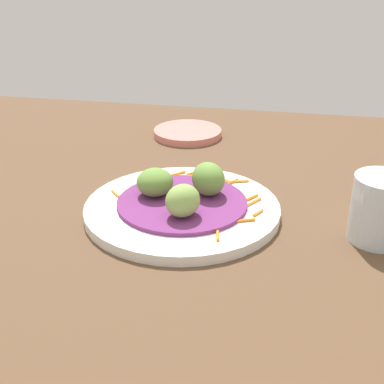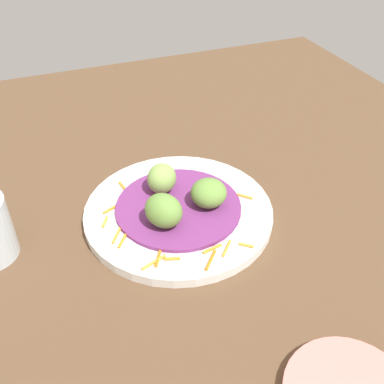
# 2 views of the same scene
# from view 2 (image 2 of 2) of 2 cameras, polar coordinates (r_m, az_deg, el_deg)

# --- Properties ---
(table_surface) EXTENTS (1.10, 1.10, 0.02)m
(table_surface) POSITION_cam_2_polar(r_m,az_deg,el_deg) (0.69, -0.33, -1.37)
(table_surface) COLOR brown
(table_surface) RESTS_ON ground
(main_plate) EXTENTS (0.27, 0.27, 0.01)m
(main_plate) POSITION_cam_2_polar(r_m,az_deg,el_deg) (0.65, -1.71, -2.55)
(main_plate) COLOR white
(main_plate) RESTS_ON table_surface
(cabbage_bed) EXTENTS (0.18, 0.18, 0.01)m
(cabbage_bed) POSITION_cam_2_polar(r_m,az_deg,el_deg) (0.64, -1.73, -1.88)
(cabbage_bed) COLOR #702D6B
(cabbage_bed) RESTS_ON main_plate
(carrot_garnish) EXTENTS (0.22, 0.21, 0.00)m
(carrot_garnish) POSITION_cam_2_polar(r_m,az_deg,el_deg) (0.60, -3.25, -5.48)
(carrot_garnish) COLOR orange
(carrot_garnish) RESTS_ON main_plate
(guac_scoop_left) EXTENTS (0.06, 0.06, 0.04)m
(guac_scoop_left) POSITION_cam_2_polar(r_m,az_deg,el_deg) (0.66, -3.84, 1.73)
(guac_scoop_left) COLOR #84A851
(guac_scoop_left) RESTS_ON cabbage_bed
(guac_scoop_center) EXTENTS (0.07, 0.07, 0.05)m
(guac_scoop_center) POSITION_cam_2_polar(r_m,az_deg,el_deg) (0.60, -3.61, -2.36)
(guac_scoop_center) COLOR olive
(guac_scoop_center) RESTS_ON cabbage_bed
(guac_scoop_right) EXTENTS (0.07, 0.07, 0.04)m
(guac_scoop_right) POSITION_cam_2_polar(r_m,az_deg,el_deg) (0.63, 2.11, -0.12)
(guac_scoop_right) COLOR olive
(guac_scoop_right) RESTS_ON cabbage_bed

